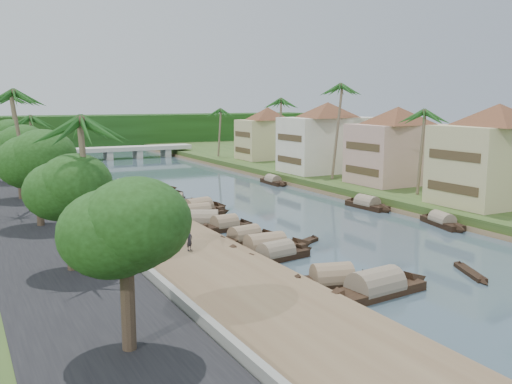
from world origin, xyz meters
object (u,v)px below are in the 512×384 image
bridge (123,150)px  building_near (496,153)px  sampan_1 (332,280)px  person_near (190,240)px  sampan_0 (375,289)px

bridge → building_near: bearing=-75.6°
building_near → sampan_1: (-28.25, -11.20, -5.97)m
person_near → bridge: bearing=46.3°
building_near → sampan_0: building_near is taller
building_near → sampan_0: (-26.90, -13.82, -5.96)m
bridge → sampan_0: bridge is taller
bridge → building_near: building_near is taller
building_near → person_near: (-34.12, -1.47, -4.81)m
sampan_1 → person_near: (-5.87, 9.73, 1.16)m
bridge → sampan_1: bearing=-96.2°
building_near → bridge: bearing=104.4°
bridge → sampan_1: bridge is taller
building_near → sampan_0: size_ratio=1.53×
building_near → sampan_1: bearing=-158.4°
person_near → sampan_0: bearing=-92.1°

